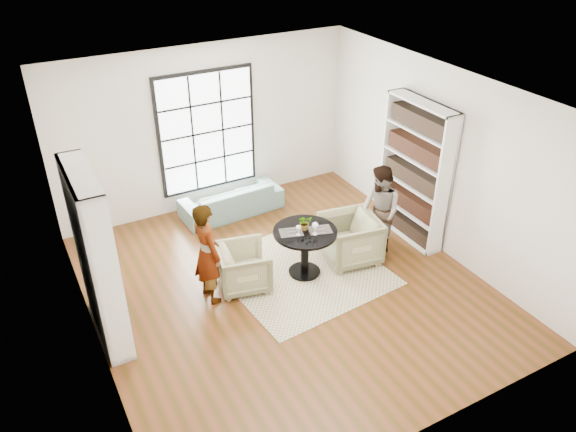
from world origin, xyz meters
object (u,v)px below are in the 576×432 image
person_left (207,253)px  person_right (380,211)px  wine_glass_left (299,228)px  wine_glass_right (315,226)px  armchair_left (244,267)px  armchair_right (350,239)px  sofa (231,199)px  pedestal_table (305,243)px  flower_centerpiece (305,223)px

person_left → person_right: bearing=-100.2°
wine_glass_left → wine_glass_right: 0.25m
wine_glass_right → armchair_left: bearing=164.2°
armchair_left → armchair_right: bearing=-82.8°
wine_glass_left → sofa: bearing=92.4°
person_left → wine_glass_right: person_left is taller
pedestal_table → flower_centerpiece: flower_centerpiece is taller
armchair_right → armchair_left: bearing=-86.5°
pedestal_table → flower_centerpiece: 0.33m
wine_glass_left → flower_centerpiece: size_ratio=0.73×
armchair_right → person_right: (0.55, 0.00, 0.37)m
pedestal_table → person_left: (-1.51, 0.15, 0.22)m
armchair_right → sofa: bearing=-146.3°
armchair_left → flower_centerpiece: flower_centerpiece is taller
armchair_left → wine_glass_right: (1.04, -0.29, 0.58)m
sofa → person_right: bearing=121.9°
pedestal_table → armchair_right: 0.83m
pedestal_table → wine_glass_right: (0.08, -0.15, 0.36)m
person_left → sofa: bearing=-37.7°
person_right → flower_centerpiece: 1.35m
pedestal_table → wine_glass_left: wine_glass_left is taller
sofa → armchair_right: bearing=111.7°
pedestal_table → sofa: pedestal_table is taller
armchair_right → person_right: bearing=99.0°
pedestal_table → armchair_left: (-0.96, 0.15, -0.22)m
person_right → person_left: bearing=-85.2°
armchair_right → wine_glass_left: (-0.96, -0.03, 0.51)m
pedestal_table → armchair_left: bearing=171.3°
pedestal_table → person_right: bearing=-1.0°
sofa → wine_glass_right: size_ratio=8.97×
armchair_right → pedestal_table: bearing=-82.7°
sofa → flower_centerpiece: size_ratio=7.97×
wine_glass_left → flower_centerpiece: bearing=30.6°
pedestal_table → sofa: (-0.24, 2.27, -0.29)m
pedestal_table → wine_glass_right: 0.40m
person_right → pedestal_table: bearing=-82.8°
armchair_right → wine_glass_left: wine_glass_left is taller
person_right → armchair_right: bearing=-81.9°
person_left → person_right: size_ratio=1.03×
sofa → armchair_right: (1.06, -2.29, 0.12)m
sofa → armchair_right: size_ratio=2.17×
flower_centerpiece → wine_glass_left: bearing=-149.4°
pedestal_table → flower_centerpiece: (0.02, 0.05, 0.33)m
armchair_right → person_left: bearing=-85.2°
pedestal_table → sofa: 2.30m
sofa → wine_glass_left: 2.40m
sofa → armchair_right: armchair_right is taller
pedestal_table → armchair_right: (0.82, -0.02, -0.17)m
armchair_left → person_right: (2.33, -0.17, 0.41)m
person_left → flower_centerpiece: bearing=-100.5°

